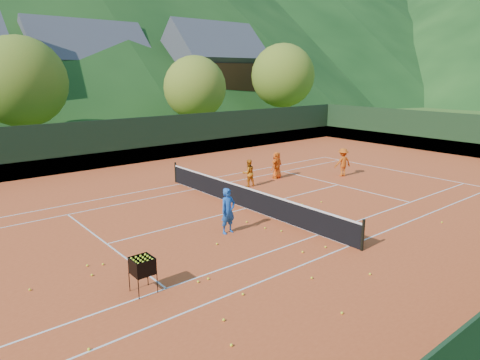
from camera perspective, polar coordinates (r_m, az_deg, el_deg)
ground at (r=18.89m, az=0.90°, el=-3.84°), size 400.00×400.00×0.00m
clay_court at (r=18.88m, az=0.90°, el=-3.81°), size 40.00×24.00×0.02m
coach at (r=15.78m, az=-1.62°, el=-4.13°), size 0.65×0.44×1.72m
student_a at (r=22.33m, az=1.14°, el=0.94°), size 0.79×0.68×1.43m
student_b at (r=24.05m, az=4.93°, el=1.91°), size 0.93×0.56×1.48m
student_c at (r=24.20m, az=4.92°, el=2.00°), size 0.80×0.58×1.49m
student_d at (r=25.24m, az=13.54°, el=2.31°), size 1.17×0.85×1.62m
tennis_ball_0 at (r=11.34m, az=13.43°, el=-16.86°), size 0.07×0.07×0.07m
tennis_ball_1 at (r=13.37m, az=-26.23°, el=-12.98°), size 0.07×0.07×0.07m
tennis_ball_2 at (r=13.46m, az=16.95°, el=-11.90°), size 0.07×0.07×0.07m
tennis_ball_3 at (r=11.85m, az=0.39°, el=-14.98°), size 0.07×0.07×0.07m
tennis_ball_5 at (r=19.52m, az=8.27°, el=-3.22°), size 0.07×0.07×0.07m
tennis_ball_6 at (r=12.53m, az=-5.61°, el=-13.34°), size 0.07×0.07×0.07m
tennis_ball_8 at (r=17.97m, az=12.20°, el=-4.93°), size 0.07×0.07×0.07m
tennis_ball_10 at (r=10.38m, az=-19.51°, el=-20.51°), size 0.07×0.07×0.07m
tennis_ball_11 at (r=12.85m, az=9.54°, el=-12.74°), size 0.07×0.07×0.07m
tennis_ball_12 at (r=16.48m, az=3.36°, el=-6.39°), size 0.07×0.07×0.07m
tennis_ball_13 at (r=10.80m, az=-2.20°, el=-18.14°), size 0.07×0.07×0.07m
tennis_ball_14 at (r=15.01m, az=-3.09°, el=-8.50°), size 0.07×0.07×0.07m
tennis_ball_15 at (r=12.67m, az=-4.25°, el=-12.98°), size 0.07×0.07×0.07m
tennis_ball_16 at (r=20.03m, az=10.79°, el=-2.88°), size 0.07×0.07×0.07m
tennis_ball_17 at (r=17.09m, az=0.91°, el=-5.61°), size 0.07×0.07×0.07m
tennis_ball_18 at (r=14.50m, az=8.35°, el=-9.47°), size 0.07×0.07×0.07m
tennis_ball_19 at (r=15.01m, az=11.33°, el=-8.76°), size 0.07×0.07×0.07m
tennis_ball_20 at (r=14.22m, az=-19.70°, el=-10.67°), size 0.07×0.07×0.07m
tennis_ball_22 at (r=14.16m, az=-17.82°, el=-10.63°), size 0.07×0.07×0.07m
tennis_ball_23 at (r=16.22m, az=5.53°, el=-6.77°), size 0.07×0.07×0.07m
tennis_ball_24 at (r=9.98m, az=-1.16°, el=-21.15°), size 0.07×0.07×0.07m
tennis_ball_25 at (r=13.56m, az=-19.14°, el=-11.87°), size 0.07×0.07×0.07m
tennis_ball_26 at (r=18.84m, az=25.31°, el=-5.11°), size 0.07×0.07×0.07m
court_lines at (r=18.88m, az=0.90°, el=-3.77°), size 23.83×11.03×0.00m
tennis_net at (r=18.73m, az=0.91°, el=-2.33°), size 0.10×12.07×1.10m
perimeter_fence at (r=18.53m, az=0.91°, el=-0.11°), size 40.40×24.24×3.00m
ball_hopper at (r=11.99m, az=-12.89°, el=-11.18°), size 0.57×0.57×1.00m
chalet_mid at (r=50.86m, az=-19.56°, el=12.37°), size 12.65×8.82×11.45m
chalet_right at (r=53.95m, az=-3.58°, el=13.47°), size 11.50×8.82×11.91m
tree_b at (r=34.56m, az=-27.21°, el=11.55°), size 6.40×6.40×8.40m
tree_c at (r=39.23m, az=-6.03°, el=12.16°), size 5.60×5.60×7.35m
tree_d at (r=47.61m, az=5.73°, el=13.66°), size 6.80×6.80×8.93m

